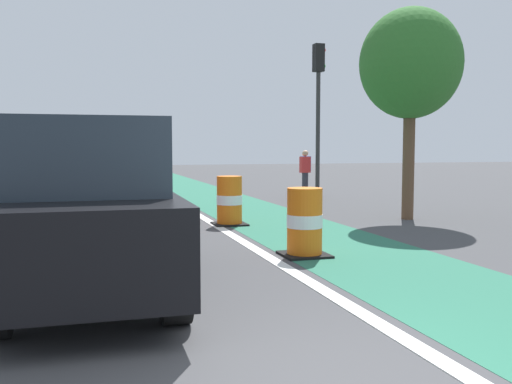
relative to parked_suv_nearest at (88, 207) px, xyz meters
The scene contains 11 objects.
bike_lane_strip 9.65m from the parked_suv_nearest, 63.96° to the left, with size 2.50×80.00×0.01m, color #286B51.
lane_divider_stripe 9.10m from the parked_suv_nearest, 72.53° to the left, with size 0.20×80.00×0.01m, color silver.
parked_suv_nearest is the anchor object (origin of this frame).
parked_suv_second 6.77m from the parked_suv_nearest, 91.19° to the left, with size 2.03×4.65×2.04m.
traffic_barrel_front 3.64m from the parked_suv_nearest, 23.58° to the left, with size 0.73×0.73×1.09m.
traffic_barrel_mid 6.12m from the parked_suv_nearest, 60.12° to the left, with size 0.73×0.73×1.09m.
delivery_truck_down_block 28.86m from the parked_suv_nearest, 90.18° to the left, with size 2.75×7.72×3.23m.
traffic_light_corner 13.20m from the parked_suv_nearest, 55.10° to the left, with size 0.41×0.32×5.10m.
pedestrian_crossing 14.06m from the parked_suv_nearest, 57.83° to the left, with size 0.34×0.20×1.61m.
pedestrian_waiting 13.14m from the parked_suv_nearest, 57.16° to the left, with size 0.34×0.20×1.61m.
street_tree_sidewalk 9.31m from the parked_suv_nearest, 34.24° to the left, with size 2.40×2.40×5.00m.
Camera 1 is at (-1.84, -3.56, 1.75)m, focal length 39.92 mm.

